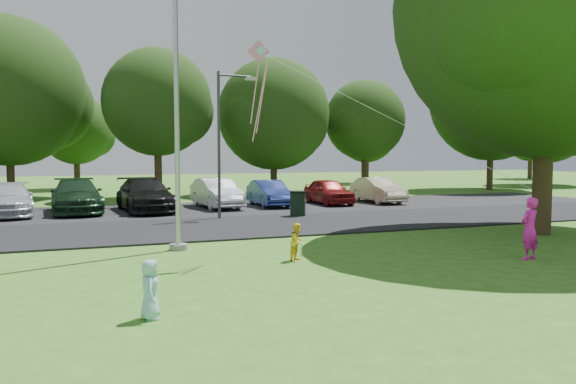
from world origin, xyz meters
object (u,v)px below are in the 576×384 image
object	(u,v)px
trash_can	(298,204)
child_yellow	(297,242)
street_lamp	(224,131)
big_tree	(548,13)
child_blue	(150,289)
flagpole	(177,98)
woman	(530,229)
kite	(267,73)

from	to	relation	value
trash_can	child_yellow	world-z (taller)	trash_can
street_lamp	trash_can	xyz separation A→B (m)	(3.03, -0.35, -3.00)
big_tree	child_blue	world-z (taller)	big_tree
flagpole	street_lamp	bearing A→B (deg)	65.28
big_tree	woman	bearing A→B (deg)	-138.26
child_blue	kite	xyz separation A→B (m)	(3.45, 4.32, 4.19)
street_lamp	child_blue	bearing A→B (deg)	-113.21
child_yellow	child_blue	xyz separation A→B (m)	(-4.05, -3.75, 0.02)
street_lamp	woman	distance (m)	12.46
flagpole	child_yellow	distance (m)	5.17
street_lamp	trash_can	bearing A→B (deg)	-10.44
child_yellow	flagpole	bearing A→B (deg)	95.49
woman	child_yellow	world-z (taller)	woman
flagpole	trash_can	bearing A→B (deg)	45.62
child_yellow	kite	distance (m)	4.29
flagpole	street_lamp	xyz separation A→B (m)	(3.00, 6.51, -0.62)
child_yellow	child_blue	distance (m)	5.52
street_lamp	child_blue	size ratio (longest dim) A/B	6.07
flagpole	kite	distance (m)	2.83
big_tree	woman	size ratio (longest dim) A/B	7.85
woman	child_yellow	size ratio (longest dim) A/B	1.67
woman	kite	distance (m)	7.66
street_lamp	kite	xyz separation A→B (m)	(-1.09, -8.54, 1.12)
flagpole	child_blue	size ratio (longest dim) A/B	10.28
street_lamp	kite	world-z (taller)	street_lamp
flagpole	kite	size ratio (longest dim) A/B	1.52
flagpole	child_blue	distance (m)	7.51
trash_can	kite	size ratio (longest dim) A/B	0.17
woman	kite	world-z (taller)	kite
child_blue	kite	bearing A→B (deg)	-30.99
child_yellow	kite	size ratio (longest dim) A/B	0.14
flagpole	kite	bearing A→B (deg)	-46.88
trash_can	big_tree	bearing A→B (deg)	-53.19
flagpole	big_tree	world-z (taller)	big_tree
street_lamp	child_yellow	xyz separation A→B (m)	(-0.49, -9.12, -3.08)
street_lamp	woman	world-z (taller)	street_lamp
kite	street_lamp	bearing A→B (deg)	87.40
child_yellow	kite	world-z (taller)	kite
trash_can	child_blue	distance (m)	14.62
flagpole	child_yellow	world-z (taller)	flagpole
flagpole	trash_can	world-z (taller)	flagpole
street_lamp	kite	distance (m)	8.68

